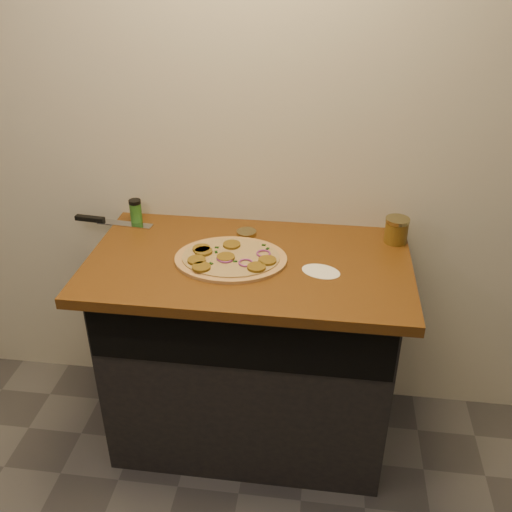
# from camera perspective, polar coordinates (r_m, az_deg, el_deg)

# --- Properties ---
(room_shell) EXTENTS (4.02, 3.52, 2.71)m
(room_shell) POSITION_cam_1_polar(r_m,az_deg,el_deg) (0.55, -23.12, -1.50)
(room_shell) COLOR beige
(room_shell) RESTS_ON ground
(cabinet) EXTENTS (1.10, 0.60, 0.86)m
(cabinet) POSITION_cam_1_polar(r_m,az_deg,el_deg) (2.41, -0.56, -9.66)
(cabinet) COLOR black
(cabinet) RESTS_ON ground
(countertop) EXTENTS (1.20, 0.70, 0.04)m
(countertop) POSITION_cam_1_polar(r_m,az_deg,el_deg) (2.13, -0.73, -0.76)
(countertop) COLOR brown
(countertop) RESTS_ON cabinet
(pizza) EXTENTS (0.44, 0.44, 0.03)m
(pizza) POSITION_cam_1_polar(r_m,az_deg,el_deg) (2.10, -2.59, -0.22)
(pizza) COLOR tan
(pizza) RESTS_ON countertop
(chefs_knife) EXTENTS (0.34, 0.07, 0.02)m
(chefs_knife) POSITION_cam_1_polar(r_m,az_deg,el_deg) (2.47, -14.73, 3.39)
(chefs_knife) COLOR #B7BAC1
(chefs_knife) RESTS_ON countertop
(mason_jar_lid) EXTENTS (0.10, 0.10, 0.02)m
(mason_jar_lid) POSITION_cam_1_polar(r_m,az_deg,el_deg) (2.29, -0.96, 2.32)
(mason_jar_lid) COLOR #958856
(mason_jar_lid) RESTS_ON countertop
(salsa_jar) EXTENTS (0.09, 0.09, 0.10)m
(salsa_jar) POSITION_cam_1_polar(r_m,az_deg,el_deg) (2.28, 13.86, 2.53)
(salsa_jar) COLOR maroon
(salsa_jar) RESTS_ON countertop
(spice_shaker) EXTENTS (0.05, 0.05, 0.10)m
(spice_shaker) POSITION_cam_1_polar(r_m,az_deg,el_deg) (2.42, -11.94, 4.42)
(spice_shaker) COLOR #27601E
(spice_shaker) RESTS_ON countertop
(flour_spill) EXTENTS (0.18, 0.18, 0.00)m
(flour_spill) POSITION_cam_1_polar(r_m,az_deg,el_deg) (2.05, 6.51, -1.54)
(flour_spill) COLOR white
(flour_spill) RESTS_ON countertop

